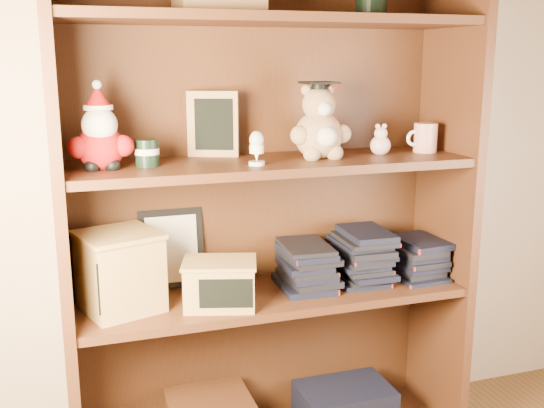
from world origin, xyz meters
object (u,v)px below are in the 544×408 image
Objects in this scene: bookcase at (266,214)px; grad_teddy_bear at (319,128)px; treats_box at (120,271)px; teacher_mug at (425,138)px.

bookcase is 7.05× the size of grad_teddy_bear.
treats_box is (-0.44, -0.05, -0.12)m from bookcase.
teacher_mug is 1.00m from treats_box.
bookcase is at bearing 6.69° from treats_box.
bookcase is 0.55m from teacher_mug.
grad_teddy_bear is 0.69m from treats_box.
grad_teddy_bear is 2.23× the size of teacher_mug.
bookcase is at bearing 158.39° from grad_teddy_bear.
bookcase reaches higher than grad_teddy_bear.
grad_teddy_bear is (0.15, -0.06, 0.26)m from bookcase.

